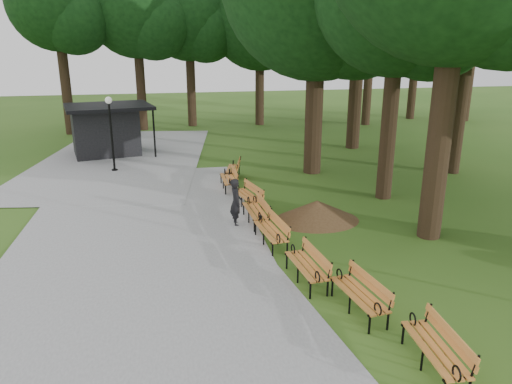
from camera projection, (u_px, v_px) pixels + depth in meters
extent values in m
plane|color=#305719|center=(281.00, 263.00, 13.10)|extent=(100.00, 100.00, 0.00)
cube|color=gray|center=(134.00, 233.00, 15.07)|extent=(12.00, 38.00, 0.06)
imported|color=black|center=(236.00, 202.00, 15.62)|extent=(0.39, 0.59, 1.59)
cylinder|color=black|center=(112.00, 138.00, 22.11)|extent=(0.10, 0.10, 3.24)
sphere|color=white|center=(108.00, 100.00, 21.60)|extent=(0.32, 0.32, 0.32)
cone|color=#47301C|center=(317.00, 210.00, 16.19)|extent=(2.44, 2.44, 0.71)
cylinder|color=black|center=(443.00, 106.00, 13.73)|extent=(0.70, 0.70, 8.11)
cylinder|color=black|center=(390.00, 109.00, 17.70)|extent=(0.60, 0.60, 6.94)
cylinder|color=black|center=(315.00, 90.00, 21.29)|extent=(0.80, 0.80, 7.60)
cylinder|color=black|center=(356.00, 77.00, 26.61)|extent=(0.76, 0.76, 7.98)
cylinder|color=black|center=(462.00, 97.00, 21.32)|extent=(0.56, 0.56, 7.02)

